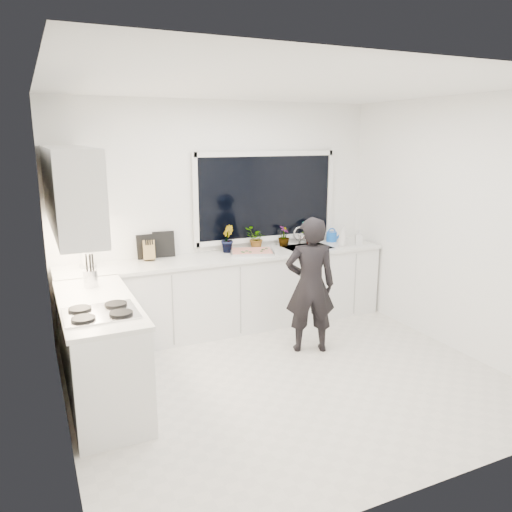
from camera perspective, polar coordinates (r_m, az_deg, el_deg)
name	(u,v)px	position (r m, az deg, el deg)	size (l,w,h in m)	color
floor	(288,379)	(4.99, 3.63, -13.89)	(4.00, 3.50, 0.02)	beige
wall_back	(221,215)	(6.11, -4.08, 4.66)	(4.00, 0.02, 2.70)	white
wall_left	(52,266)	(4.00, -22.33, -1.02)	(0.02, 3.50, 2.70)	white
wall_right	(455,226)	(5.76, 21.76, 3.20)	(0.02, 3.50, 2.70)	white
ceiling	(292,84)	(4.45, 4.17, 18.97)	(4.00, 3.50, 0.02)	white
window	(266,197)	(6.28, 1.16, 6.78)	(1.80, 0.02, 1.00)	black
base_cabinets_back	(231,294)	(6.03, -2.88, -4.32)	(3.92, 0.58, 0.88)	white
base_cabinets_left	(101,353)	(4.64, -17.30, -10.55)	(0.58, 1.60, 0.88)	white
countertop_back	(231,257)	(5.90, -2.90, -0.09)	(3.94, 0.62, 0.04)	silver
countertop_left	(97,303)	(4.48, -17.71, -5.15)	(0.62, 1.60, 0.04)	silver
upper_cabinets	(69,188)	(4.62, -20.61, 7.27)	(0.34, 2.10, 0.70)	white
sink	(307,251)	(6.37, 5.86, 0.60)	(0.58, 0.42, 0.14)	silver
faucet	(300,236)	(6.51, 5.00, 2.33)	(0.03, 0.03, 0.22)	silver
stovetop	(100,312)	(4.13, -17.38, -6.16)	(0.56, 0.48, 0.03)	black
person	(310,285)	(5.36, 6.22, -3.33)	(0.54, 0.35, 1.48)	black
pizza_tray	(252,252)	(5.97, -0.49, 0.45)	(0.51, 0.38, 0.03)	#BBBCC0
pizza	(252,251)	(5.97, -0.49, 0.61)	(0.47, 0.33, 0.01)	red
watering_can	(332,237)	(6.72, 8.63, 2.20)	(0.14, 0.14, 0.13)	blue
paper_towel_roll	(87,256)	(5.60, -18.73, 0.04)	(0.11, 0.11, 0.26)	silver
knife_block	(149,251)	(5.74, -12.13, 0.58)	(0.13, 0.10, 0.22)	#A5854D
utensil_crock	(91,278)	(4.88, -18.38, -2.45)	(0.13, 0.13, 0.16)	silver
picture_frame_large	(146,247)	(5.83, -12.42, 1.06)	(0.22, 0.02, 0.28)	black
picture_frame_small	(164,244)	(5.87, -10.49, 1.34)	(0.25, 0.02, 0.30)	black
herb_plants	(264,237)	(6.22, 0.91, 2.21)	(1.34, 0.28, 0.33)	#26662D
soap_bottles	(348,236)	(6.49, 10.51, 2.24)	(0.39, 0.14, 0.27)	#D8BF66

